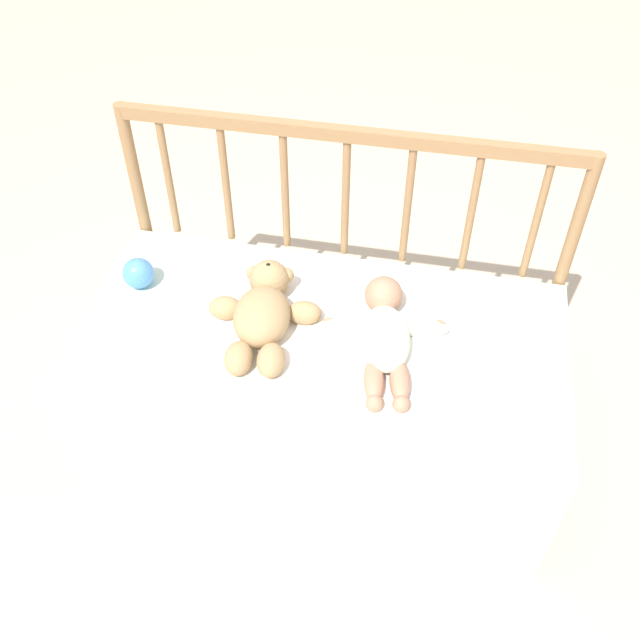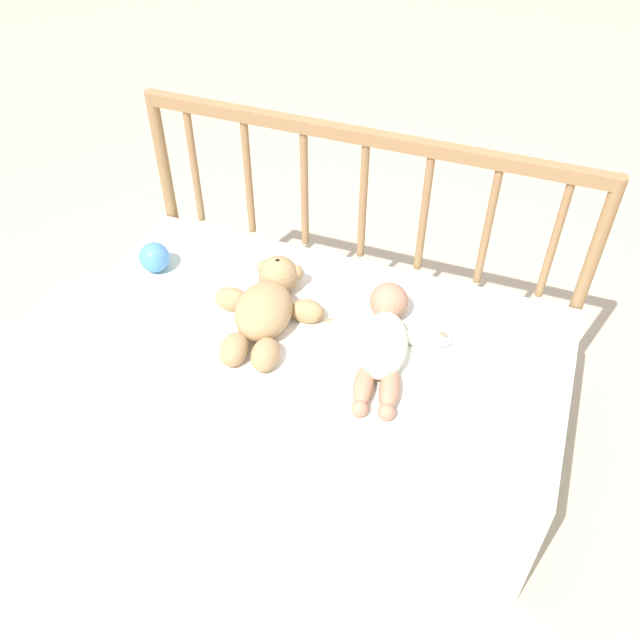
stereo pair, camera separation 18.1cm
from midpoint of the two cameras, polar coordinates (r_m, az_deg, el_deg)
The scene contains 7 objects.
ground_plane at distance 2.21m, azimuth 2.43°, elevation -9.36°, with size 12.00×12.00×0.00m, color #C6B293.
crib_mattress at distance 2.03m, azimuth 2.61°, elevation -5.69°, with size 1.28×0.65×0.45m.
crib_rail at distance 2.02m, azimuth 6.02°, elevation 8.48°, with size 1.28×0.04×0.85m.
blanket at distance 1.85m, azimuth 3.63°, elevation -1.87°, with size 0.83×0.56×0.01m.
teddy_bear at distance 1.87m, azimuth -1.57°, elevation 0.93°, with size 0.31×0.39×0.11m.
baby at distance 1.81m, azimuth 7.94°, elevation -1.81°, with size 0.35×0.42×0.10m.
toy_ball at distance 2.06m, azimuth -10.68°, elevation 4.85°, with size 0.09×0.09×0.09m.
Camera 2 is at (0.43, -1.22, 1.79)m, focal length 40.00 mm.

